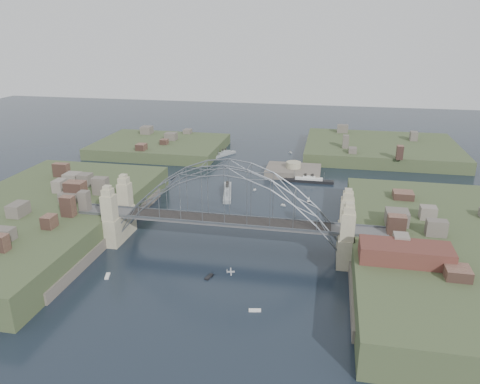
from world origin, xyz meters
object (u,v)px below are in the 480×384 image
(naval_cruiser_near, at_px, (227,192))
(naval_cruiser_far, at_px, (224,154))
(bridge, at_px, (227,206))
(fort_island, at_px, (293,175))
(ocean_liner, at_px, (309,180))
(wharf_shed, at_px, (405,253))

(naval_cruiser_near, bearing_deg, naval_cruiser_far, 104.26)
(bridge, bearing_deg, fort_island, 80.27)
(fort_island, distance_m, naval_cruiser_near, 35.36)
(bridge, distance_m, naval_cruiser_near, 44.46)
(ocean_liner, bearing_deg, wharf_shed, -71.53)
(naval_cruiser_near, xyz_separation_m, ocean_liner, (28.29, 19.42, -0.20))
(bridge, xyz_separation_m, naval_cruiser_near, (-9.45, 41.92, -11.39))
(bridge, bearing_deg, naval_cruiser_near, 102.70)
(naval_cruiser_far, bearing_deg, fort_island, -33.89)
(fort_island, bearing_deg, naval_cruiser_near, -127.38)
(ocean_liner, bearing_deg, naval_cruiser_near, -145.53)
(naval_cruiser_near, height_order, naval_cruiser_far, naval_cruiser_near)
(wharf_shed, xyz_separation_m, naval_cruiser_far, (-66.47, 107.15, -9.27))
(naval_cruiser_near, relative_size, naval_cruiser_far, 1.57)
(ocean_liner, bearing_deg, bridge, -107.07)
(bridge, distance_m, wharf_shed, 46.23)
(naval_cruiser_far, bearing_deg, naval_cruiser_near, -75.74)
(wharf_shed, bearing_deg, naval_cruiser_near, 133.71)
(wharf_shed, bearing_deg, bridge, 162.35)
(bridge, height_order, wharf_shed, bridge)
(bridge, xyz_separation_m, ocean_liner, (18.84, 61.34, -11.59))
(naval_cruiser_far, distance_m, ocean_liner, 52.14)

